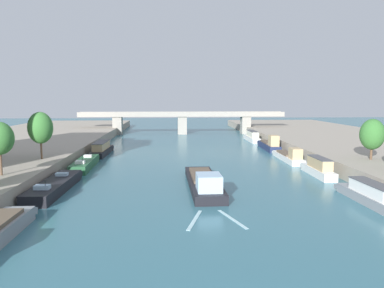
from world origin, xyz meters
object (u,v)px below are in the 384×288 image
(moored_boat_left_near, at_px, (102,149))
(moored_boat_right_midway, at_px, (370,194))
(barge_midriver, at_px, (204,182))
(moored_boat_left_upstream, at_px, (55,186))
(moored_boat_right_second, at_px, (269,145))
(moored_boat_right_upstream, at_px, (289,156))
(moored_boat_right_downstream, at_px, (318,168))
(bridge_far, at_px, (182,120))
(moored_boat_left_second, at_px, (85,163))
(tree_left_distant, at_px, (40,128))
(moored_boat_right_end, at_px, (252,137))
(tree_right_past_mid, at_px, (372,134))

(moored_boat_left_near, xyz_separation_m, moored_boat_right_midway, (35.71, -38.08, -0.13))
(barge_midriver, relative_size, moored_boat_left_upstream, 1.19)
(moored_boat_left_upstream, xyz_separation_m, moored_boat_right_second, (36.56, 35.94, 0.36))
(barge_midriver, xyz_separation_m, moored_boat_right_upstream, (17.54, 20.44, -0.05))
(moored_boat_right_midway, bearing_deg, moored_boat_left_upstream, 168.21)
(barge_midriver, height_order, moored_boat_right_midway, barge_midriver)
(moored_boat_right_downstream, relative_size, moored_boat_right_upstream, 0.76)
(moored_boat_right_second, relative_size, bridge_far, 0.22)
(moored_boat_right_downstream, xyz_separation_m, moored_boat_right_second, (0.25, 28.70, -0.12))
(moored_boat_left_second, relative_size, moored_boat_right_upstream, 1.00)
(moored_boat_left_upstream, height_order, tree_left_distant, tree_left_distant)
(moored_boat_right_end, xyz_separation_m, tree_right_past_mid, (8.52, -44.21, 4.87))
(moored_boat_left_near, distance_m, moored_boat_right_second, 36.51)
(barge_midriver, height_order, moored_boat_right_end, barge_midriver)
(moored_boat_left_upstream, distance_m, moored_boat_left_second, 15.95)
(moored_boat_right_downstream, height_order, moored_boat_right_end, moored_boat_right_end)
(moored_boat_right_midway, bearing_deg, bridge_far, 102.44)
(moored_boat_right_midway, bearing_deg, moored_boat_left_second, 146.82)
(moored_boat_left_second, relative_size, moored_boat_right_midway, 1.18)
(barge_midriver, bearing_deg, moored_boat_left_near, 120.94)
(moored_boat_right_second, bearing_deg, tree_right_past_mid, -73.52)
(moored_boat_left_upstream, xyz_separation_m, moored_boat_right_midway, (36.17, -7.55, 0.31))
(moored_boat_right_upstream, bearing_deg, moored_boat_left_second, -172.42)
(moored_boat_right_second, bearing_deg, moored_boat_right_downstream, -90.50)
(bridge_far, bearing_deg, moored_boat_right_downstream, -74.77)
(moored_boat_left_upstream, bearing_deg, moored_boat_right_end, 55.30)
(moored_boat_right_midway, distance_m, tree_right_past_mid, 18.61)
(barge_midriver, relative_size, moored_boat_right_second, 1.31)
(barge_midriver, distance_m, bridge_far, 73.11)
(moored_boat_right_midway, xyz_separation_m, moored_boat_right_end, (0.09, 59.91, 0.17))
(moored_boat_right_midway, relative_size, moored_boat_right_end, 0.89)
(moored_boat_right_downstream, bearing_deg, moored_boat_right_end, 90.07)
(tree_left_distant, height_order, bridge_far, tree_left_distant)
(moored_boat_right_upstream, bearing_deg, moored_boat_right_midway, -89.93)
(moored_boat_left_upstream, relative_size, moored_boat_right_second, 1.11)
(moored_boat_right_upstream, bearing_deg, barge_midriver, -130.64)
(moored_boat_left_second, relative_size, tree_right_past_mid, 2.28)
(tree_right_past_mid, bearing_deg, barge_midriver, -163.27)
(barge_midriver, height_order, moored_boat_left_near, barge_midriver)
(moored_boat_left_upstream, bearing_deg, tree_right_past_mid, 10.32)
(moored_boat_right_downstream, bearing_deg, moored_boat_left_upstream, -168.73)
(moored_boat_left_second, xyz_separation_m, moored_boat_left_near, (0.22, 14.59, 0.43))
(barge_midriver, xyz_separation_m, moored_boat_right_midway, (17.58, -7.83, 0.12))
(bridge_far, bearing_deg, tree_left_distant, -111.01)
(moored_boat_right_midway, bearing_deg, tree_right_past_mid, 61.26)
(moored_boat_left_second, bearing_deg, tree_left_distant, -142.64)
(moored_boat_left_second, bearing_deg, moored_boat_right_upstream, 7.58)
(moored_boat_right_end, height_order, tree_right_past_mid, tree_right_past_mid)
(moored_boat_left_second, bearing_deg, barge_midriver, -40.48)
(tree_left_distant, bearing_deg, tree_right_past_mid, -4.04)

